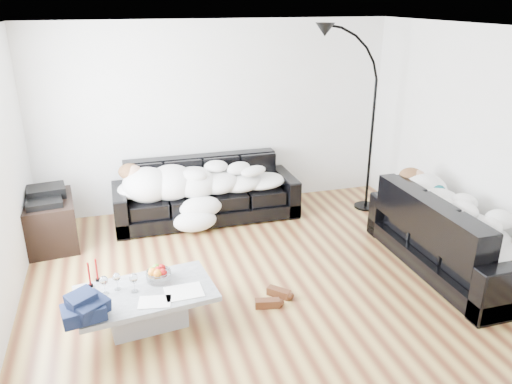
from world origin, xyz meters
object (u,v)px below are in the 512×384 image
object	(u,v)px
wine_glass_a	(117,281)
candle_right	(97,270)
sleeper_right	(455,215)
fruit_bowl	(159,273)
sleeper_back	(206,176)
sofa_back	(206,191)
candle_left	(89,275)
coffee_table	(147,308)
wine_glass_b	(104,285)
floor_lamp	(372,132)
shoes	(273,298)
wine_glass_c	(134,283)
sofa_right	(453,233)
av_cabinet	(50,222)
stereo	(45,195)

from	to	relation	value
wine_glass_a	candle_right	world-z (taller)	candle_right
sleeper_right	wine_glass_a	xyz separation A→B (m)	(-3.59, -0.01, -0.20)
fruit_bowl	sleeper_back	bearing A→B (deg)	66.96
fruit_bowl	sofa_back	bearing A→B (deg)	67.46
fruit_bowl	candle_left	size ratio (longest dim) A/B	0.96
coffee_table	wine_glass_b	distance (m)	0.45
wine_glass_a	floor_lamp	size ratio (longest dim) A/B	0.07
wine_glass_a	wine_glass_b	bearing A→B (deg)	-156.76
shoes	wine_glass_c	bearing A→B (deg)	-156.82
fruit_bowl	candle_left	world-z (taller)	candle_left
fruit_bowl	wine_glass_b	world-z (taller)	wine_glass_b
shoes	sofa_right	bearing A→B (deg)	25.91
candle_right	candle_left	bearing A→B (deg)	-126.40
sofa_back	fruit_bowl	distance (m)	2.24
fruit_bowl	shoes	size ratio (longest dim) A/B	0.58
sofa_back	shoes	size ratio (longest dim) A/B	5.98
candle_right	av_cabinet	world-z (taller)	av_cabinet
sleeper_back	fruit_bowl	world-z (taller)	sleeper_back
floor_lamp	sleeper_right	bearing A→B (deg)	-107.39
sofa_back	coffee_table	world-z (taller)	sofa_back
wine_glass_a	wine_glass_c	bearing A→B (deg)	-30.06
candle_left	floor_lamp	distance (m)	4.19
sleeper_right	av_cabinet	distance (m)	4.74
shoes	stereo	bearing A→B (deg)	161.69
wine_glass_c	shoes	bearing A→B (deg)	-0.05
stereo	wine_glass_c	bearing A→B (deg)	-73.19
wine_glass_c	av_cabinet	bearing A→B (deg)	114.50
av_cabinet	wine_glass_c	bearing A→B (deg)	-70.91
sofa_right	coffee_table	size ratio (longest dim) A/B	1.73
sleeper_right	sleeper_back	bearing A→B (deg)	48.75
sofa_back	floor_lamp	world-z (taller)	floor_lamp
wine_glass_b	candle_left	size ratio (longest dim) A/B	0.73
sofa_right	sleeper_back	xyz separation A→B (m)	(-2.35, 2.07, 0.20)
sleeper_back	shoes	world-z (taller)	sleeper_back
sofa_back	fruit_bowl	xyz separation A→B (m)	(-0.86, -2.07, 0.03)
sofa_right	wine_glass_c	xyz separation A→B (m)	(-3.45, -0.10, 0.02)
fruit_bowl	wine_glass_a	xyz separation A→B (m)	(-0.38, -0.06, 0.01)
wine_glass_b	wine_glass_c	bearing A→B (deg)	-8.31
wine_glass_b	floor_lamp	size ratio (longest dim) A/B	0.08
shoes	av_cabinet	world-z (taller)	av_cabinet
candle_left	wine_glass_b	bearing A→B (deg)	-51.75
coffee_table	wine_glass_c	distance (m)	0.29
sofa_right	wine_glass_b	bearing A→B (deg)	90.93
sleeper_back	stereo	size ratio (longest dim) A/B	4.74
sofa_back	floor_lamp	xyz separation A→B (m)	(2.29, -0.29, 0.73)
sofa_back	fruit_bowl	world-z (taller)	sofa_back
sofa_right	shoes	size ratio (longest dim) A/B	5.16
sofa_back	sleeper_back	bearing A→B (deg)	-90.00
wine_glass_b	wine_glass_c	distance (m)	0.26
sofa_right	floor_lamp	distance (m)	1.95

